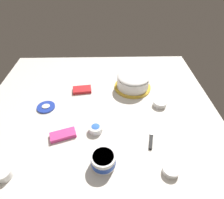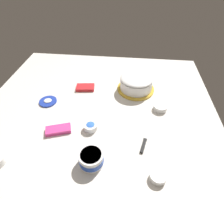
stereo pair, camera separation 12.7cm
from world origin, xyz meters
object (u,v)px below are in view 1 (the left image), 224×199
at_px(frosting_tub, 103,160).
at_px(frosting_tub_lid, 46,107).
at_px(frosted_cake, 133,82).
at_px(candy_box_lower, 82,90).
at_px(sprinkle_bowl_pink, 171,170).
at_px(sprinkle_bowl_rainbow, 4,174).
at_px(sprinkle_bowl_orange, 160,103).
at_px(candy_box_upper, 63,135).
at_px(spreading_knife, 152,135).
at_px(sprinkle_bowl_blue, 96,128).

distance_m(frosting_tub, frosting_tub_lid, 0.58).
height_order(frosted_cake, candy_box_lower, frosted_cake).
relative_size(sprinkle_bowl_pink, candy_box_lower, 0.59).
distance_m(sprinkle_bowl_rainbow, candy_box_lower, 0.72).
relative_size(frosted_cake, sprinkle_bowl_orange, 3.04).
xyz_separation_m(frosted_cake, frosting_tub, (-0.21, -0.64, -0.02)).
relative_size(sprinkle_bowl_rainbow, sprinkle_bowl_orange, 0.86).
bearing_deg(candy_box_upper, sprinkle_bowl_rainbow, -153.51).
bearing_deg(frosting_tub_lid, frosting_tub, -47.90).
bearing_deg(spreading_knife, frosted_cake, 97.35).
bearing_deg(sprinkle_bowl_blue, sprinkle_bowl_pink, -35.91).
relative_size(frosting_tub_lid, spreading_knife, 0.51).
xyz_separation_m(frosting_tub, sprinkle_bowl_blue, (-0.05, 0.22, -0.02)).
relative_size(spreading_knife, candy_box_upper, 1.65).
relative_size(sprinkle_bowl_blue, sprinkle_bowl_rainbow, 1.05).
bearing_deg(sprinkle_bowl_blue, frosting_tub, -77.81).
bearing_deg(frosting_tub, candy_box_upper, 141.58).
relative_size(sprinkle_bowl_pink, sprinkle_bowl_orange, 0.88).
xyz_separation_m(sprinkle_bowl_pink, candy_box_upper, (-0.55, 0.23, -0.00)).
relative_size(sprinkle_bowl_blue, candy_box_lower, 0.61).
xyz_separation_m(frosted_cake, sprinkle_bowl_orange, (0.16, -0.20, -0.04)).
xyz_separation_m(sprinkle_bowl_blue, candy_box_lower, (-0.12, 0.39, -0.01)).
height_order(spreading_knife, candy_box_upper, candy_box_upper).
distance_m(frosting_tub_lid, sprinkle_bowl_blue, 0.40).
distance_m(spreading_knife, sprinkle_bowl_blue, 0.32).
bearing_deg(candy_box_upper, candy_box_lower, 62.59).
distance_m(sprinkle_bowl_blue, candy_box_upper, 0.19).
distance_m(frosted_cake, sprinkle_bowl_rainbow, 0.96).
bearing_deg(candy_box_upper, frosting_tub, -56.91).
height_order(sprinkle_bowl_pink, sprinkle_bowl_orange, sprinkle_bowl_orange).
bearing_deg(spreading_knife, frosting_tub_lid, 158.87).
xyz_separation_m(sprinkle_bowl_blue, sprinkle_bowl_rainbow, (-0.42, -0.27, -0.00)).
height_order(sprinkle_bowl_rainbow, candy_box_upper, sprinkle_bowl_rainbow).
distance_m(frosted_cake, sprinkle_bowl_orange, 0.26).
height_order(frosting_tub_lid, spreading_knife, frosting_tub_lid).
xyz_separation_m(frosting_tub, candy_box_lower, (-0.16, 0.61, -0.03)).
relative_size(spreading_knife, sprinkle_bowl_rainbow, 3.04).
relative_size(spreading_knife, sprinkle_bowl_blue, 2.90).
bearing_deg(candy_box_upper, frosting_tub_lid, 104.00).
relative_size(frosted_cake, sprinkle_bowl_blue, 3.36).
distance_m(frosting_tub, candy_box_lower, 0.63).
bearing_deg(frosting_tub, sprinkle_bowl_pink, -8.25).
relative_size(sprinkle_bowl_pink, candy_box_upper, 0.55).
bearing_deg(frosted_cake, sprinkle_bowl_orange, -50.96).
relative_size(frosted_cake, frosting_tub_lid, 2.29).
xyz_separation_m(spreading_knife, candy_box_upper, (-0.50, 0.01, 0.01)).
bearing_deg(frosting_tub_lid, sprinkle_bowl_blue, -31.49).
height_order(sprinkle_bowl_rainbow, candy_box_lower, sprinkle_bowl_rainbow).
relative_size(candy_box_lower, candy_box_upper, 0.93).
bearing_deg(sprinkle_bowl_orange, frosting_tub, -130.53).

